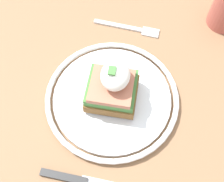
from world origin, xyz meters
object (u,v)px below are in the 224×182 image
at_px(fork, 130,28).
at_px(knife, 87,182).
at_px(plate, 112,98).
at_px(sandwich, 113,87).

xyz_separation_m(fork, knife, (0.33, -0.02, 0.00)).
distance_m(plate, fork, 0.17).
bearing_deg(sandwich, plate, -28.86).
distance_m(plate, sandwich, 0.04).
bearing_deg(knife, plate, 174.56).
height_order(fork, knife, knife).
xyz_separation_m(sandwich, fork, (-0.17, 0.01, -0.05)).
relative_size(plate, knife, 1.31).
height_order(plate, fork, plate).
height_order(sandwich, knife, sandwich).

